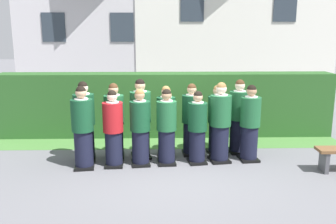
{
  "coord_description": "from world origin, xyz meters",
  "views": [
    {
      "loc": [
        -0.19,
        -7.25,
        2.71
      ],
      "look_at": [
        0.0,
        0.26,
        1.05
      ],
      "focal_mm": 38.96,
      "sensor_mm": 36.0,
      "label": 1
    }
  ],
  "objects_px": {
    "student_front_row_2": "(140,129)",
    "student_rear_row_2": "(141,120)",
    "student_front_row_5": "(220,124)",
    "student_rear_row_3": "(166,123)",
    "student_in_red_blazer": "(113,130)",
    "student_rear_row_1": "(114,123)",
    "student_rear_row_5": "(217,121)",
    "student_rear_row_4": "(191,121)",
    "student_front_row_0": "(83,129)",
    "student_rear_row_0": "(85,123)",
    "student_front_row_6": "(250,125)",
    "student_front_row_4": "(197,129)",
    "student_front_row_3": "(167,129)",
    "student_rear_row_6": "(239,118)"
  },
  "relations": [
    {
      "from": "student_rear_row_2",
      "to": "student_front_row_5",
      "type": "bearing_deg",
      "value": -10.11
    },
    {
      "from": "student_front_row_4",
      "to": "student_rear_row_3",
      "type": "xyz_separation_m",
      "value": [
        -0.64,
        0.49,
        0.02
      ]
    },
    {
      "from": "student_rear_row_4",
      "to": "student_rear_row_0",
      "type": "bearing_deg",
      "value": -172.78
    },
    {
      "from": "student_rear_row_1",
      "to": "student_rear_row_3",
      "type": "relative_size",
      "value": 1.05
    },
    {
      "from": "student_front_row_5",
      "to": "student_rear_row_3",
      "type": "relative_size",
      "value": 1.08
    },
    {
      "from": "student_front_row_4",
      "to": "student_rear_row_5",
      "type": "xyz_separation_m",
      "value": [
        0.5,
        0.6,
        0.02
      ]
    },
    {
      "from": "student_rear_row_6",
      "to": "student_rear_row_4",
      "type": "bearing_deg",
      "value": -173.83
    },
    {
      "from": "student_front_row_6",
      "to": "student_rear_row_3",
      "type": "height_order",
      "value": "student_front_row_6"
    },
    {
      "from": "student_rear_row_3",
      "to": "student_rear_row_4",
      "type": "height_order",
      "value": "student_rear_row_4"
    },
    {
      "from": "student_front_row_2",
      "to": "student_rear_row_2",
      "type": "distance_m",
      "value": 0.47
    },
    {
      "from": "student_rear_row_5",
      "to": "student_front_row_4",
      "type": "bearing_deg",
      "value": -129.59
    },
    {
      "from": "student_rear_row_3",
      "to": "student_front_row_6",
      "type": "bearing_deg",
      "value": -11.36
    },
    {
      "from": "student_front_row_5",
      "to": "student_rear_row_4",
      "type": "height_order",
      "value": "student_front_row_5"
    },
    {
      "from": "student_rear_row_1",
      "to": "student_front_row_4",
      "type": "bearing_deg",
      "value": -11.58
    },
    {
      "from": "student_front_row_5",
      "to": "student_rear_row_2",
      "type": "xyz_separation_m",
      "value": [
        -1.69,
        0.3,
        0.02
      ]
    },
    {
      "from": "student_front_row_2",
      "to": "student_front_row_5",
      "type": "height_order",
      "value": "student_front_row_5"
    },
    {
      "from": "student_rear_row_1",
      "to": "student_rear_row_5",
      "type": "xyz_separation_m",
      "value": [
        2.26,
        0.24,
        -0.04
      ]
    },
    {
      "from": "student_rear_row_2",
      "to": "student_rear_row_5",
      "type": "height_order",
      "value": "student_rear_row_2"
    },
    {
      "from": "student_front_row_5",
      "to": "student_rear_row_4",
      "type": "distance_m",
      "value": 0.73
    },
    {
      "from": "student_front_row_3",
      "to": "student_front_row_4",
      "type": "bearing_deg",
      "value": 3.33
    },
    {
      "from": "student_front_row_3",
      "to": "student_front_row_2",
      "type": "bearing_deg",
      "value": -175.16
    },
    {
      "from": "student_front_row_3",
      "to": "student_rear_row_3",
      "type": "distance_m",
      "value": 0.52
    },
    {
      "from": "student_front_row_0",
      "to": "student_rear_row_6",
      "type": "relative_size",
      "value": 1.0
    },
    {
      "from": "student_front_row_3",
      "to": "student_rear_row_0",
      "type": "height_order",
      "value": "student_rear_row_0"
    },
    {
      "from": "student_in_red_blazer",
      "to": "student_rear_row_3",
      "type": "distance_m",
      "value": 1.25
    },
    {
      "from": "student_rear_row_4",
      "to": "student_in_red_blazer",
      "type": "bearing_deg",
      "value": -157.58
    },
    {
      "from": "student_front_row_5",
      "to": "student_front_row_2",
      "type": "bearing_deg",
      "value": -174.29
    },
    {
      "from": "student_front_row_2",
      "to": "student_rear_row_5",
      "type": "height_order",
      "value": "student_front_row_2"
    },
    {
      "from": "student_in_red_blazer",
      "to": "student_front_row_3",
      "type": "bearing_deg",
      "value": 5.54
    },
    {
      "from": "student_in_red_blazer",
      "to": "student_rear_row_4",
      "type": "xyz_separation_m",
      "value": [
        1.65,
        0.68,
        0.02
      ]
    },
    {
      "from": "student_front_row_4",
      "to": "student_rear_row_2",
      "type": "relative_size",
      "value": 0.88
    },
    {
      "from": "student_rear_row_4",
      "to": "student_rear_row_1",
      "type": "bearing_deg",
      "value": -174.0
    },
    {
      "from": "student_front_row_0",
      "to": "student_rear_row_3",
      "type": "height_order",
      "value": "student_front_row_0"
    },
    {
      "from": "student_front_row_3",
      "to": "student_rear_row_5",
      "type": "xyz_separation_m",
      "value": [
        1.14,
        0.64,
        -0.01
      ]
    },
    {
      "from": "student_front_row_0",
      "to": "student_rear_row_6",
      "type": "distance_m",
      "value": 3.44
    },
    {
      "from": "student_rear_row_3",
      "to": "student_rear_row_4",
      "type": "xyz_separation_m",
      "value": [
        0.56,
        0.05,
        0.02
      ]
    },
    {
      "from": "student_rear_row_3",
      "to": "student_front_row_3",
      "type": "bearing_deg",
      "value": -89.84
    },
    {
      "from": "student_rear_row_0",
      "to": "student_front_row_2",
      "type": "bearing_deg",
      "value": -15.4
    },
    {
      "from": "student_front_row_2",
      "to": "student_rear_row_4",
      "type": "distance_m",
      "value": 1.27
    },
    {
      "from": "student_rear_row_2",
      "to": "student_rear_row_5",
      "type": "xyz_separation_m",
      "value": [
        1.7,
        0.22,
        -0.09
      ]
    },
    {
      "from": "student_front_row_0",
      "to": "student_rear_row_2",
      "type": "distance_m",
      "value": 1.28
    },
    {
      "from": "student_rear_row_1",
      "to": "student_rear_row_5",
      "type": "distance_m",
      "value": 2.27
    },
    {
      "from": "student_front_row_0",
      "to": "student_in_red_blazer",
      "type": "height_order",
      "value": "student_front_row_0"
    },
    {
      "from": "student_front_row_6",
      "to": "student_rear_row_6",
      "type": "bearing_deg",
      "value": 103.8
    },
    {
      "from": "student_front_row_2",
      "to": "student_rear_row_2",
      "type": "bearing_deg",
      "value": 91.56
    },
    {
      "from": "student_rear_row_3",
      "to": "student_rear_row_6",
      "type": "height_order",
      "value": "student_rear_row_6"
    },
    {
      "from": "student_in_red_blazer",
      "to": "student_front_row_5",
      "type": "bearing_deg",
      "value": 5.84
    },
    {
      "from": "student_front_row_3",
      "to": "student_rear_row_2",
      "type": "height_order",
      "value": "student_rear_row_2"
    },
    {
      "from": "student_front_row_0",
      "to": "student_rear_row_3",
      "type": "bearing_deg",
      "value": 23.03
    },
    {
      "from": "student_front_row_3",
      "to": "student_front_row_5",
      "type": "height_order",
      "value": "student_front_row_5"
    }
  ]
}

